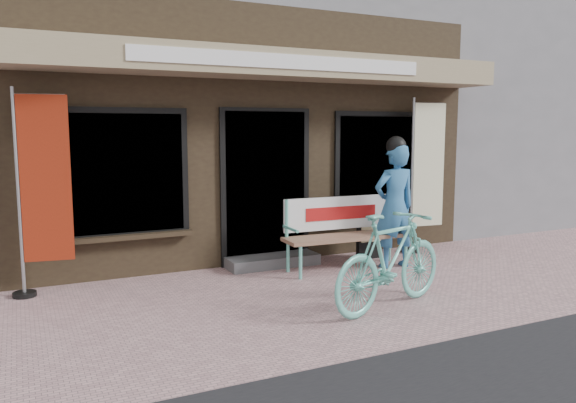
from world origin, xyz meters
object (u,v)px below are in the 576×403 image
person (395,203)px  bicycle (391,260)px  menu_stand (370,229)px  nobori_cream (425,173)px  bench (345,227)px  nobori_red (41,190)px

person → bicycle: person is taller
person → menu_stand: size_ratio=2.10×
nobori_cream → person: bearing=-143.0°
bench → nobori_red: nobori_red is taller
nobori_red → menu_stand: bearing=8.4°
person → bicycle: size_ratio=1.04×
bench → nobori_cream: 1.84m
person → nobori_cream: size_ratio=0.76×
bench → nobori_red: bearing=176.4°
bench → nobori_red: size_ratio=0.77×
bench → bicycle: size_ratio=1.05×
bench → person: person is taller
nobori_red → nobori_cream: 5.45m
person → menu_stand: (-0.02, 0.56, -0.45)m
bicycle → nobori_red: 3.97m
bench → menu_stand: bearing=29.0°
bench → person: 0.76m
bicycle → menu_stand: size_ratio=2.02×
bicycle → person: bearing=-53.9°
nobori_red → nobori_cream: nobori_cream is taller
bicycle → nobori_red: size_ratio=0.73×
bench → person: size_ratio=1.01×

